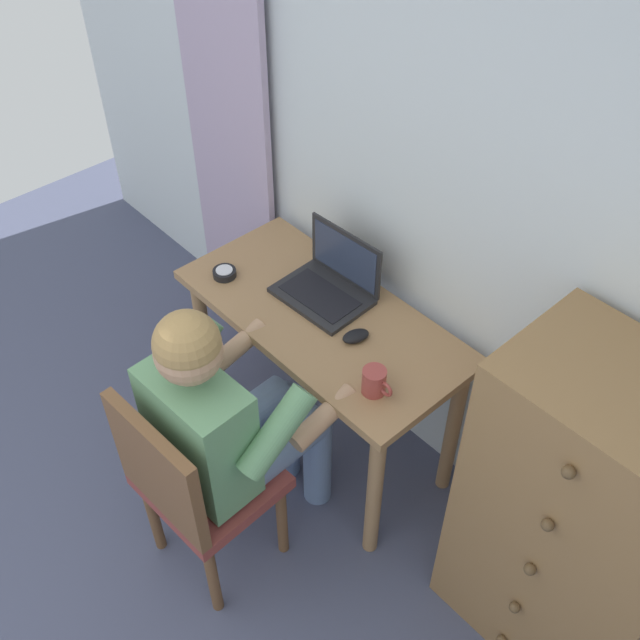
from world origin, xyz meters
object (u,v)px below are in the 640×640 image
(chair, at_px, (193,483))
(person_seated, at_px, (231,418))
(laptop, at_px, (330,282))
(dresser, at_px, (577,520))
(desk, at_px, (322,338))
(desk_clock, at_px, (224,273))
(computer_mouse, at_px, (356,336))
(coffee_mug, at_px, (375,382))

(chair, height_order, person_seated, person_seated)
(laptop, bearing_deg, dresser, -2.11)
(person_seated, distance_m, laptop, 0.65)
(desk, bearing_deg, desk_clock, -161.43)
(dresser, distance_m, desk_clock, 1.51)
(person_seated, relative_size, desk_clock, 13.32)
(computer_mouse, bearing_deg, chair, -77.96)
(dresser, height_order, desk_clock, dresser)
(dresser, relative_size, laptop, 3.39)
(coffee_mug, bearing_deg, laptop, 153.89)
(dresser, xyz_separation_m, coffee_mug, (-0.69, -0.18, 0.18))
(desk_clock, xyz_separation_m, coffee_mug, (0.80, 0.01, 0.03))
(chair, relative_size, desk_clock, 9.79)
(desk, distance_m, laptop, 0.21)
(chair, bearing_deg, desk_clock, 133.76)
(chair, xyz_separation_m, coffee_mug, (0.26, 0.57, 0.29))
(chair, height_order, coffee_mug, chair)
(laptop, distance_m, computer_mouse, 0.26)
(computer_mouse, height_order, desk_clock, computer_mouse)
(desk, xyz_separation_m, dresser, (1.08, 0.06, -0.01))
(dresser, bearing_deg, chair, -141.62)
(dresser, height_order, laptop, dresser)
(desk, distance_m, computer_mouse, 0.23)
(chair, height_order, desk_clock, chair)
(computer_mouse, xyz_separation_m, coffee_mug, (0.21, -0.12, 0.03))
(desk, distance_m, person_seated, 0.53)
(dresser, height_order, person_seated, person_seated)
(computer_mouse, bearing_deg, dresser, 19.48)
(person_seated, bearing_deg, dresser, 30.73)
(dresser, relative_size, chair, 1.35)
(chair, distance_m, person_seated, 0.26)
(dresser, distance_m, computer_mouse, 0.92)
(desk, height_order, person_seated, person_seated)
(desk_clock, bearing_deg, laptop, 34.40)
(chair, distance_m, coffee_mug, 0.69)
(chair, relative_size, coffee_mug, 7.34)
(desk, height_order, dresser, dresser)
(dresser, bearing_deg, coffee_mug, -165.37)
(dresser, xyz_separation_m, desk_clock, (-1.49, -0.19, 0.15))
(person_seated, distance_m, computer_mouse, 0.52)
(person_seated, bearing_deg, desk, 103.62)
(laptop, relative_size, computer_mouse, 3.52)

